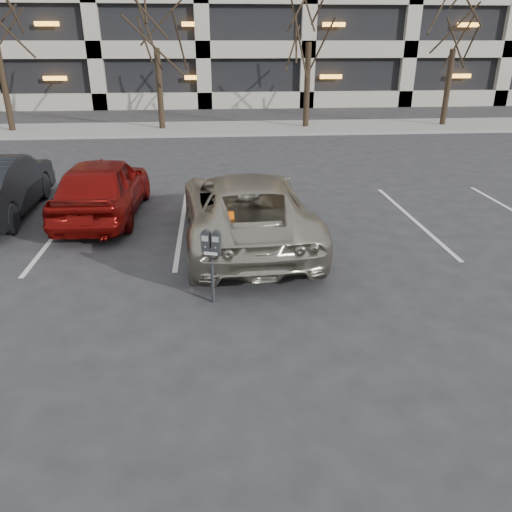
{
  "coord_description": "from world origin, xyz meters",
  "views": [
    {
      "loc": [
        -0.61,
        -8.86,
        4.01
      ],
      "look_at": [
        0.02,
        -1.62,
        0.86
      ],
      "focal_mm": 35.0,
      "sensor_mm": 36.0,
      "label": 1
    }
  ],
  "objects": [
    {
      "name": "ground",
      "position": [
        0.0,
        0.0,
        0.0
      ],
      "size": [
        140.0,
        140.0,
        0.0
      ],
      "primitive_type": "plane",
      "color": "#28282B",
      "rests_on": "ground"
    },
    {
      "name": "sidewalk",
      "position": [
        0.0,
        16.0,
        0.06
      ],
      "size": [
        80.0,
        4.0,
        0.12
      ],
      "primitive_type": "cube",
      "color": "gray",
      "rests_on": "ground"
    },
    {
      "name": "stall_lines",
      "position": [
        -1.4,
        2.3,
        0.01
      ],
      "size": [
        16.9,
        5.2,
        0.0
      ],
      "color": "silver",
      "rests_on": "ground"
    },
    {
      "name": "parking_meter",
      "position": [
        -0.68,
        -1.5,
        0.96
      ],
      "size": [
        0.34,
        0.21,
        1.25
      ],
      "rotation": [
        0.0,
        0.0,
        -0.31
      ],
      "color": "black",
      "rests_on": "ground"
    },
    {
      "name": "suv_silver",
      "position": [
        0.04,
        1.17,
        0.75
      ],
      "size": [
        2.78,
        5.55,
        1.52
      ],
      "rotation": [
        0.0,
        0.0,
        3.19
      ],
      "color": "#AEA794",
      "rests_on": "ground"
    },
    {
      "name": "car_red",
      "position": [
        -3.3,
        3.14,
        0.75
      ],
      "size": [
        1.91,
        4.45,
        1.5
      ],
      "primitive_type": "imported",
      "rotation": [
        0.0,
        0.0,
        3.11
      ],
      "color": "maroon",
      "rests_on": "ground"
    }
  ]
}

